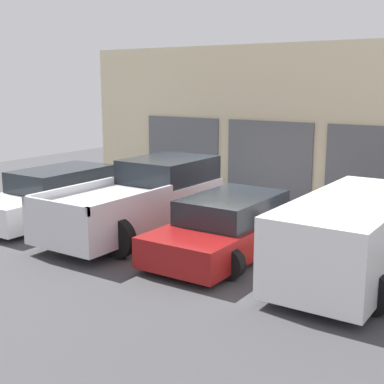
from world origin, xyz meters
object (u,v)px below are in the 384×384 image
at_px(sedan_side, 231,226).
at_px(van_right, 353,235).
at_px(pickup_truck, 142,199).
at_px(sedan_white, 60,195).

bearing_deg(sedan_side, van_right, -0.54).
bearing_deg(pickup_truck, sedan_white, -174.69).
height_order(sedan_white, van_right, van_right).
xyz_separation_m(sedan_white, van_right, (7.84, -0.03, 0.20)).
relative_size(pickup_truck, sedan_white, 1.08).
xyz_separation_m(pickup_truck, sedan_side, (2.61, -0.24, -0.22)).
xyz_separation_m(sedan_side, van_right, (2.61, -0.02, 0.25)).
bearing_deg(sedan_white, pickup_truck, 5.31).
relative_size(pickup_truck, sedan_side, 1.16).
xyz_separation_m(pickup_truck, van_right, (5.23, -0.27, 0.02)).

